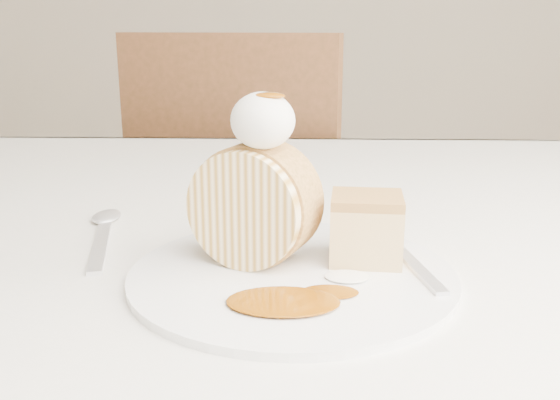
{
  "coord_description": "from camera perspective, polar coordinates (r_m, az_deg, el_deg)",
  "views": [
    {
      "loc": [
        -0.01,
        -0.44,
        0.94
      ],
      "look_at": [
        -0.03,
        0.02,
        0.81
      ],
      "focal_mm": 40.0,
      "sensor_mm": 36.0,
      "label": 1
    }
  ],
  "objects": [
    {
      "name": "table",
      "position": [
        0.7,
        2.56,
        -8.02
      ],
      "size": [
        1.4,
        0.9,
        0.75
      ],
      "color": "silver",
      "rests_on": "ground"
    },
    {
      "name": "chair_far",
      "position": [
        1.37,
        -2.94,
        -1.82
      ],
      "size": [
        0.54,
        0.54,
        0.93
      ],
      "rotation": [
        0.0,
        0.0,
        2.89
      ],
      "color": "brown",
      "rests_on": "ground"
    },
    {
      "name": "plate",
      "position": [
        0.49,
        1.13,
        -6.86
      ],
      "size": [
        0.28,
        0.28,
        0.01
      ],
      "primitive_type": "cylinder",
      "rotation": [
        0.0,
        0.0,
        -0.08
      ],
      "color": "white",
      "rests_on": "table"
    },
    {
      "name": "roulade_slice",
      "position": [
        0.5,
        -2.38,
        -0.43
      ],
      "size": [
        0.11,
        0.08,
        0.09
      ],
      "primitive_type": "cylinder",
      "rotation": [
        1.57,
        0.0,
        -0.39
      ],
      "color": "beige",
      "rests_on": "plate"
    },
    {
      "name": "cake_chunk",
      "position": [
        0.51,
        7.87,
        -2.94
      ],
      "size": [
        0.06,
        0.06,
        0.05
      ],
      "primitive_type": "cube",
      "rotation": [
        0.0,
        0.0,
        -0.08
      ],
      "color": "#C28949",
      "rests_on": "plate"
    },
    {
      "name": "whipped_cream",
      "position": [
        0.47,
        -1.59,
        7.27
      ],
      "size": [
        0.05,
        0.05,
        0.04
      ],
      "primitive_type": "ellipsoid",
      "color": "white",
      "rests_on": "roulade_slice"
    },
    {
      "name": "caramel_drizzle",
      "position": [
        0.47,
        -1.03,
        10.17
      ],
      "size": [
        0.02,
        0.02,
        0.01
      ],
      "primitive_type": "ellipsoid",
      "color": "#7D3E05",
      "rests_on": "whipped_cream"
    },
    {
      "name": "caramel_pool",
      "position": [
        0.44,
        0.28,
        -9.24
      ],
      "size": [
        0.08,
        0.06,
        0.0
      ],
      "primitive_type": null,
      "rotation": [
        0.0,
        0.0,
        -0.08
      ],
      "color": "#7D3E05",
      "rests_on": "plate"
    },
    {
      "name": "fork",
      "position": [
        0.51,
        12.27,
        -5.93
      ],
      "size": [
        0.05,
        0.15,
        0.0
      ],
      "primitive_type": "cube",
      "rotation": [
        0.0,
        0.0,
        0.19
      ],
      "color": "silver",
      "rests_on": "plate"
    },
    {
      "name": "spoon",
      "position": [
        0.58,
        -16.11,
        -4.08
      ],
      "size": [
        0.06,
        0.16,
        0.0
      ],
      "primitive_type": "cube",
      "rotation": [
        0.0,
        0.0,
        0.23
      ],
      "color": "silver",
      "rests_on": "table"
    }
  ]
}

